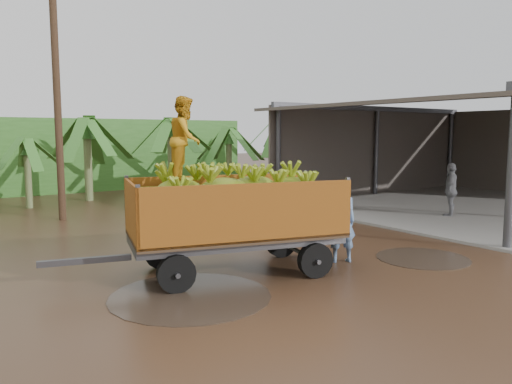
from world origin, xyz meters
The scene contains 7 objects.
ground centered at (0.00, 0.00, 0.00)m, with size 100.00×100.00×0.00m, color black.
packing_shed centered at (11.77, 1.77, 2.50)m, with size 12.78×10.80×4.76m.
hedge_north centered at (-2.00, 16.00, 1.80)m, with size 22.00×3.00×3.60m, color #2D661E.
banana_trailer centered at (-1.36, -1.54, 1.30)m, with size 5.98×3.06×3.61m.
man_blue centered at (1.10, -2.18, 0.92)m, with size 0.67×0.44×1.84m, color #678ABC.
man_grey centered at (8.36, -0.02, 0.94)m, with size 1.11×0.46×1.89m, color gray.
utility_pole centered at (-2.68, 7.15, 4.39)m, with size 1.20×0.24×8.67m.
Camera 1 is at (-6.74, -10.13, 2.90)m, focal length 35.00 mm.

